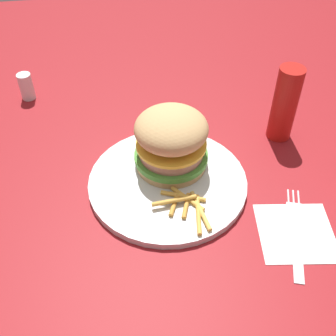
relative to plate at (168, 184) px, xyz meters
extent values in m
plane|color=maroon|center=(0.03, 0.00, -0.01)|extent=(1.60, 1.60, 0.00)
cylinder|color=silver|center=(0.00, 0.00, 0.00)|extent=(0.26, 0.26, 0.01)
cylinder|color=tan|center=(-0.01, -0.04, 0.01)|extent=(0.12, 0.12, 0.01)
cylinder|color=#4C9338|center=(-0.01, -0.04, 0.02)|extent=(0.12, 0.12, 0.01)
cylinder|color=tan|center=(-0.01, -0.04, 0.04)|extent=(0.11, 0.11, 0.02)
cylinder|color=yellow|center=(-0.01, -0.04, 0.05)|extent=(0.12, 0.12, 0.01)
ellipsoid|color=tan|center=(-0.01, -0.04, 0.08)|extent=(0.12, 0.12, 0.06)
cylinder|color=gold|center=(-0.04, 0.08, 0.01)|extent=(0.02, 0.08, 0.01)
cylinder|color=gold|center=(-0.02, 0.04, 0.01)|extent=(0.05, 0.06, 0.01)
cylinder|color=#E5B251|center=(-0.04, 0.07, 0.01)|extent=(0.02, 0.08, 0.01)
cylinder|color=gold|center=(-0.02, 0.06, 0.01)|extent=(0.02, 0.05, 0.01)
cylinder|color=gold|center=(-0.02, 0.04, 0.01)|extent=(0.07, 0.03, 0.01)
cylinder|color=gold|center=(0.00, 0.05, 0.02)|extent=(0.07, 0.01, 0.01)
cylinder|color=gold|center=(0.00, 0.05, 0.01)|extent=(0.02, 0.05, 0.01)
cube|color=white|center=(-0.17, 0.12, -0.01)|extent=(0.12, 0.12, 0.00)
cube|color=silver|center=(-0.17, 0.15, 0.00)|extent=(0.05, 0.11, 0.00)
cube|color=silver|center=(-0.19, 0.08, 0.00)|extent=(0.03, 0.04, 0.00)
cylinder|color=silver|center=(-0.20, 0.05, 0.00)|extent=(0.01, 0.03, 0.00)
cylinder|color=silver|center=(-0.20, 0.05, 0.00)|extent=(0.01, 0.03, 0.00)
cylinder|color=silver|center=(-0.19, 0.05, 0.00)|extent=(0.01, 0.03, 0.00)
cylinder|color=#B21914|center=(-0.22, -0.10, 0.06)|extent=(0.04, 0.04, 0.14)
cylinder|color=white|center=(0.25, -0.29, 0.02)|extent=(0.03, 0.03, 0.06)
camera|label=1|loc=(0.06, 0.47, 0.49)|focal=44.77mm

